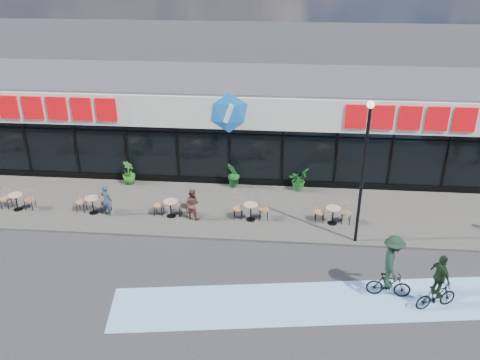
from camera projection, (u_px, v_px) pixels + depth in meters
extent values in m
plane|color=#28282B|center=(210.00, 270.00, 18.52)|extent=(120.00, 120.00, 0.00)
cube|color=#504D47|center=(224.00, 209.00, 22.54)|extent=(44.00, 5.00, 0.10)
cube|color=#7AB1E7|center=(323.00, 302.00, 16.86)|extent=(14.17, 4.13, 0.01)
cube|color=black|center=(236.00, 135.00, 26.85)|extent=(30.00, 6.00, 3.00)
cube|color=beige|center=(235.00, 94.00, 25.74)|extent=(30.60, 6.30, 1.50)
cube|color=#47474C|center=(236.00, 78.00, 25.53)|extent=(30.60, 6.30, 0.10)
cube|color=navy|center=(230.00, 127.00, 23.45)|extent=(30.60, 0.08, 0.18)
cube|color=black|center=(230.00, 135.00, 23.63)|extent=(30.00, 0.06, 0.08)
cube|color=black|center=(230.00, 182.00, 24.70)|extent=(30.00, 0.10, 0.40)
cube|color=#B9060C|center=(57.00, 108.00, 23.52)|extent=(5.63, 0.18, 1.10)
cube|color=#B9060C|center=(410.00, 118.00, 22.26)|extent=(5.63, 0.18, 1.10)
ellipsoid|color=blue|center=(229.00, 113.00, 22.89)|extent=(1.90, 0.24, 1.90)
cylinder|color=black|center=(28.00, 150.00, 24.91)|extent=(0.10, 0.10, 3.00)
cylinder|color=black|center=(77.00, 152.00, 24.72)|extent=(0.10, 0.10, 3.00)
cylinder|color=black|center=(127.00, 154.00, 24.52)|extent=(0.10, 0.10, 3.00)
cylinder|color=black|center=(178.00, 156.00, 24.33)|extent=(0.10, 0.10, 3.00)
cylinder|color=black|center=(230.00, 157.00, 24.13)|extent=(0.10, 0.10, 3.00)
cylinder|color=black|center=(283.00, 159.00, 23.93)|extent=(0.10, 0.10, 3.00)
cylinder|color=black|center=(336.00, 161.00, 23.74)|extent=(0.10, 0.10, 3.00)
cylinder|color=black|center=(390.00, 163.00, 23.54)|extent=(0.10, 0.10, 3.00)
cylinder|color=black|center=(446.00, 165.00, 23.35)|extent=(0.10, 0.10, 3.00)
cylinder|color=black|center=(362.00, 178.00, 18.93)|extent=(0.12, 0.12, 5.49)
sphere|color=#FFF2CC|center=(371.00, 105.00, 17.69)|extent=(0.28, 0.28, 0.28)
cylinder|color=tan|center=(15.00, 195.00, 22.10)|extent=(0.60, 0.60, 0.04)
cylinder|color=black|center=(17.00, 202.00, 22.25)|extent=(0.06, 0.06, 0.70)
cylinder|color=black|center=(18.00, 209.00, 22.40)|extent=(0.40, 0.40, 0.02)
cylinder|color=tan|center=(92.00, 198.00, 21.83)|extent=(0.60, 0.60, 0.04)
cylinder|color=black|center=(93.00, 205.00, 21.98)|extent=(0.06, 0.06, 0.70)
cylinder|color=black|center=(94.00, 213.00, 22.13)|extent=(0.40, 0.40, 0.02)
cylinder|color=tan|center=(170.00, 201.00, 21.56)|extent=(0.60, 0.60, 0.04)
cylinder|color=black|center=(171.00, 209.00, 21.71)|extent=(0.06, 0.06, 0.70)
cylinder|color=black|center=(171.00, 216.00, 21.87)|extent=(0.40, 0.40, 0.02)
cylinder|color=tan|center=(251.00, 205.00, 21.29)|extent=(0.60, 0.60, 0.04)
cylinder|color=black|center=(251.00, 212.00, 21.44)|extent=(0.06, 0.06, 0.70)
cylinder|color=black|center=(251.00, 219.00, 21.60)|extent=(0.40, 0.40, 0.02)
cylinder|color=tan|center=(333.00, 208.00, 21.02)|extent=(0.60, 0.60, 0.04)
cylinder|color=black|center=(333.00, 216.00, 21.17)|extent=(0.06, 0.06, 0.70)
cylinder|color=black|center=(332.00, 223.00, 21.33)|extent=(0.40, 0.40, 0.02)
imported|color=#225C1A|center=(129.00, 173.00, 24.54)|extent=(0.67, 0.67, 1.13)
imported|color=#185522|center=(234.00, 175.00, 24.12)|extent=(0.64, 0.76, 1.29)
imported|color=#19571E|center=(298.00, 179.00, 23.98)|extent=(1.13, 1.19, 1.03)
imported|color=#33414F|center=(107.00, 200.00, 21.68)|extent=(0.61, 0.50, 1.44)
imported|color=brown|center=(192.00, 204.00, 21.41)|extent=(0.79, 0.68, 1.39)
imported|color=black|center=(436.00, 296.00, 16.47)|extent=(1.52, 0.90, 0.88)
imported|color=black|center=(440.00, 276.00, 16.13)|extent=(0.68, 0.99, 1.56)
imported|color=black|center=(389.00, 285.00, 17.01)|extent=(1.50, 0.53, 0.89)
imported|color=black|center=(392.00, 261.00, 16.60)|extent=(0.79, 1.26, 1.88)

